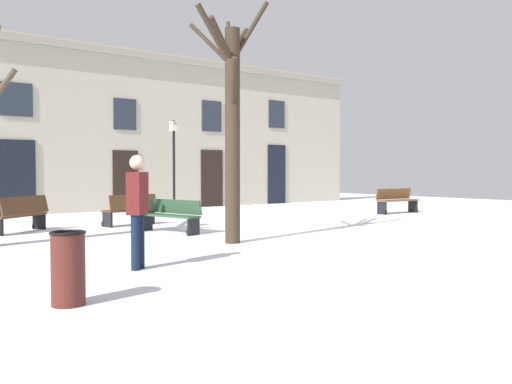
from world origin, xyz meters
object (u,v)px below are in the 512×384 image
object	(u,v)px
tree_near_facade	(232,118)
person_crossing_plaza	(138,205)
bench_far_corner	(171,215)
bench_near_center_tree	(21,214)
bench_back_to_back_left	(397,200)
litter_bin	(68,268)
streetlamp	(174,155)
bench_facing_shops	(130,210)

from	to	relation	value
tree_near_facade	person_crossing_plaza	distance (m)	3.83
tree_near_facade	bench_far_corner	bearing A→B (deg)	91.93
bench_far_corner	bench_near_center_tree	distance (m)	3.77
tree_near_facade	bench_back_to_back_left	world-z (taller)	tree_near_facade
tree_near_facade	bench_far_corner	xyz separation A→B (m)	(-0.09, 2.54, -2.23)
tree_near_facade	litter_bin	size ratio (longest dim) A/B	6.23
person_crossing_plaza	tree_near_facade	bearing A→B (deg)	167.56
streetlamp	bench_facing_shops	distance (m)	5.80
litter_bin	bench_back_to_back_left	size ratio (longest dim) A/B	0.47
streetlamp	bench_far_corner	bearing A→B (deg)	-120.01
tree_near_facade	person_crossing_plaza	xyz separation A→B (m)	(-3.01, -1.69, -1.66)
tree_near_facade	bench_facing_shops	bearing A→B (deg)	91.06
bench_far_corner	bench_near_center_tree	size ratio (longest dim) A/B	1.15
bench_facing_shops	bench_near_center_tree	world-z (taller)	bench_near_center_tree
litter_bin	bench_far_corner	xyz separation A→B (m)	(4.59, 5.89, 0.01)
streetlamp	litter_bin	size ratio (longest dim) A/B	4.07
tree_near_facade	bench_facing_shops	xyz separation A→B (m)	(-0.09, 4.85, -2.23)
bench_facing_shops	tree_near_facade	bearing A→B (deg)	82.71
streetlamp	bench_near_center_tree	size ratio (longest dim) A/B	2.12
bench_back_to_back_left	tree_near_facade	bearing A→B (deg)	-158.82
tree_near_facade	streetlamp	world-z (taller)	tree_near_facade
bench_back_to_back_left	bench_near_center_tree	size ratio (longest dim) A/B	1.12
bench_far_corner	bench_back_to_back_left	distance (m)	9.62
streetlamp	person_crossing_plaza	size ratio (longest dim) A/B	1.94
bench_facing_shops	bench_back_to_back_left	xyz separation A→B (m)	(9.60, -1.74, 0.04)
bench_facing_shops	bench_near_center_tree	size ratio (longest dim) A/B	0.97
litter_bin	person_crossing_plaza	size ratio (longest dim) A/B	0.48
bench_far_corner	bench_facing_shops	xyz separation A→B (m)	(-0.00, 2.31, -0.00)
streetlamp	bench_facing_shops	size ratio (longest dim) A/B	2.19
streetlamp	bench_back_to_back_left	world-z (taller)	streetlamp
bench_far_corner	person_crossing_plaza	xyz separation A→B (m)	(-2.92, -4.23, 0.57)
bench_back_to_back_left	person_crossing_plaza	bearing A→B (deg)	-155.94
bench_facing_shops	bench_near_center_tree	bearing A→B (deg)	-9.38
streetlamp	bench_near_center_tree	xyz separation A→B (m)	(-6.64, -4.06, -1.68)
bench_near_center_tree	person_crossing_plaza	world-z (taller)	person_crossing_plaza
bench_back_to_back_left	person_crossing_plaza	size ratio (longest dim) A/B	1.02
bench_far_corner	tree_near_facade	bearing A→B (deg)	-12.29
tree_near_facade	person_crossing_plaza	size ratio (longest dim) A/B	2.97
tree_near_facade	bench_back_to_back_left	distance (m)	10.25
streetlamp	bench_facing_shops	world-z (taller)	streetlamp
tree_near_facade	bench_far_corner	world-z (taller)	tree_near_facade
streetlamp	litter_bin	world-z (taller)	streetlamp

